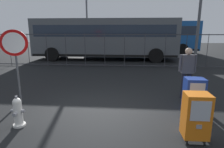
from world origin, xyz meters
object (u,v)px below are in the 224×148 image
at_px(newspaper_box_primary, 196,115).
at_px(newspaper_box_secondary, 194,95).
at_px(bus_far, 141,35).
at_px(bus_near, 105,37).
at_px(pedestrian, 187,70).
at_px(street_light_near_right, 86,4).
at_px(stop_sign, 15,51).
at_px(fire_hydrant, 18,112).

bearing_deg(newspaper_box_primary, newspaper_box_secondary, 73.45).
bearing_deg(bus_far, bus_near, -123.01).
distance_m(pedestrian, street_light_near_right, 12.40).
xyz_separation_m(newspaper_box_primary, bus_near, (-3.06, 10.84, 1.14)).
height_order(stop_sign, bus_far, bus_far).
relative_size(stop_sign, bus_near, 0.21).
bearing_deg(pedestrian, newspaper_box_secondary, -98.60).
relative_size(fire_hydrant, street_light_near_right, 0.10).
xyz_separation_m(fire_hydrant, newspaper_box_primary, (3.89, -0.33, 0.22)).
xyz_separation_m(stop_sign, street_light_near_right, (-0.23, 11.46, 2.75)).
relative_size(newspaper_box_secondary, pedestrian, 0.61).
distance_m(newspaper_box_primary, bus_far, 15.51).
bearing_deg(newspaper_box_primary, street_light_near_right, 110.28).
bearing_deg(newspaper_box_secondary, pedestrian, 81.40).
height_order(fire_hydrant, bus_far, bus_far).
bearing_deg(newspaper_box_secondary, bus_near, 109.59).
xyz_separation_m(newspaper_box_secondary, bus_near, (-3.42, 9.61, 1.14)).
bearing_deg(fire_hydrant, newspaper_box_secondary, 11.85).
bearing_deg(street_light_near_right, fire_hydrant, -85.63).
bearing_deg(newspaper_box_primary, pedestrian, 77.56).
bearing_deg(pedestrian, bus_far, 92.50).
bearing_deg(pedestrian, newspaper_box_primary, -102.44).
bearing_deg(bus_near, stop_sign, -99.50).
relative_size(newspaper_box_primary, stop_sign, 0.46).
distance_m(stop_sign, pedestrian, 5.33).
relative_size(bus_near, bus_far, 1.00).
relative_size(pedestrian, bus_far, 0.16).
xyz_separation_m(newspaper_box_primary, newspaper_box_secondary, (0.36, 1.23, 0.00)).
distance_m(bus_near, street_light_near_right, 3.98).
bearing_deg(street_light_near_right, bus_near, -52.30).
height_order(fire_hydrant, stop_sign, stop_sign).
bearing_deg(stop_sign, bus_far, 71.28).
distance_m(newspaper_box_primary, newspaper_box_secondary, 1.28).
height_order(pedestrian, bus_far, bus_far).
bearing_deg(fire_hydrant, bus_near, 85.45).
relative_size(fire_hydrant, bus_near, 0.07).
bearing_deg(street_light_near_right, bus_far, 25.02).
relative_size(stop_sign, pedestrian, 1.34).
relative_size(pedestrian, street_light_near_right, 0.22).
relative_size(newspaper_box_primary, bus_near, 0.10).
distance_m(stop_sign, street_light_near_right, 11.78).
xyz_separation_m(newspaper_box_primary, pedestrian, (0.57, 2.58, 0.38)).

